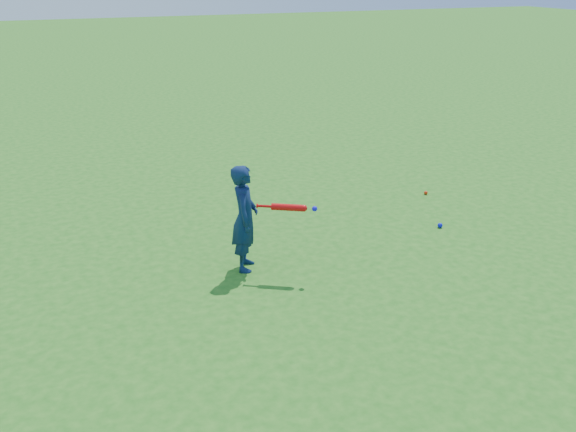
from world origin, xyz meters
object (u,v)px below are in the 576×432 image
object	(u,v)px
child	(245,218)
bat_swing	(290,208)
ground_ball_red	(426,193)
ground_ball_blue	(440,225)

from	to	relation	value
child	bat_swing	size ratio (longest dim) A/B	2.07
ground_ball_red	bat_swing	size ratio (longest dim) A/B	0.10
bat_swing	child	bearing A→B (deg)	175.36
ground_ball_blue	child	bearing A→B (deg)	-176.63
child	ground_ball_blue	world-z (taller)	child
ground_ball_red	bat_swing	xyz separation A→B (m)	(-2.99, -1.70, 0.77)
bat_swing	ground_ball_red	bearing A→B (deg)	60.44
child	ground_ball_red	size ratio (longest dim) A/B	21.06
child	bat_swing	distance (m)	0.56
child	ground_ball_red	bearing A→B (deg)	-44.12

